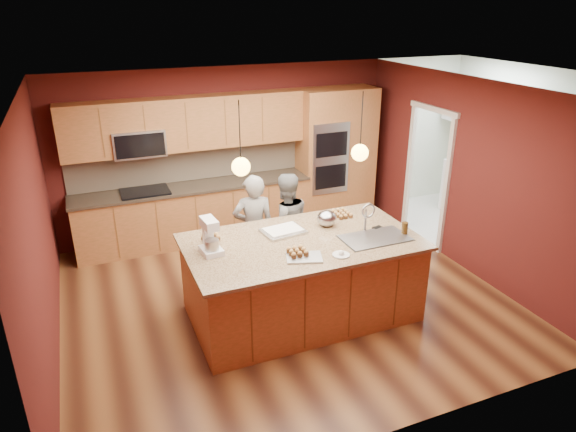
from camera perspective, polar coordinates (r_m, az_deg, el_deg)
name	(u,v)px	position (r m, az deg, el deg)	size (l,w,h in m)	color
floor	(284,297)	(6.86, -0.41, -9.01)	(5.50, 5.50, 0.00)	#412114
ceiling	(284,90)	(5.91, -0.48, 13.87)	(5.50, 5.50, 0.00)	white
wall_back	(227,151)	(8.51, -6.80, 7.17)	(5.50, 5.50, 0.00)	#4D1614
wall_front	(400,306)	(4.28, 12.36, -9.71)	(5.50, 5.50, 0.00)	#4D1614
wall_left	(37,239)	(5.89, -26.10, -2.28)	(5.00, 5.00, 0.00)	#4D1614
wall_right	(465,175)	(7.66, 19.05, 4.30)	(5.00, 5.00, 0.00)	#4D1614
cabinet_run	(191,182)	(8.24, -10.75, 3.73)	(3.74, 0.64, 2.30)	brown
oven_column	(336,156)	(8.95, 5.31, 6.68)	(1.30, 0.62, 2.30)	brown
doorway_trim	(427,179)	(8.32, 15.16, 4.00)	(0.08, 1.11, 2.20)	silver
laundry_room	(498,109)	(9.44, 22.30, 10.94)	(2.60, 2.70, 2.70)	beige
pendant_left	(241,166)	(5.45, -5.25, 5.51)	(0.20, 0.20, 0.80)	black
pendant_right	(360,152)	(6.01, 7.99, 7.02)	(0.20, 0.20, 0.80)	black
island	(303,277)	(6.28, 1.67, -6.79)	(2.75, 1.53, 1.39)	brown
person_left	(254,230)	(6.93, -3.81, -1.51)	(0.56, 0.37, 1.54)	black
person_right	(285,226)	(7.08, -0.29, -1.06)	(0.73, 0.57, 1.51)	slate
stand_mixer	(210,238)	(5.75, -8.63, -2.48)	(0.24, 0.32, 0.41)	white
sheet_cake	(283,231)	(6.24, -0.54, -1.65)	(0.54, 0.43, 0.05)	silver
cooling_rack	(304,257)	(5.64, 1.80, -4.60)	(0.39, 0.28, 0.02)	#A0A2A6
mixing_bowl	(327,218)	(6.42, 4.33, -0.28)	(0.25, 0.25, 0.21)	#AAADB2
plate	(341,255)	(5.72, 5.91, -4.31)	(0.20, 0.20, 0.01)	silver
tumbler	(405,228)	(6.34, 12.83, -1.33)	(0.08, 0.08, 0.15)	#3B260C
phone	(377,227)	(6.47, 9.87, -1.26)	(0.13, 0.07, 0.01)	black
cupcakes_left	(211,237)	(6.11, -8.60, -2.36)	(0.22, 0.15, 0.07)	#B58549
cupcakes_rack	(297,251)	(5.67, 1.05, -3.95)	(0.22, 0.22, 0.07)	#B58549
cupcakes_right	(342,213)	(6.76, 6.02, 0.29)	(0.21, 0.29, 0.06)	#B58549
washer	(495,199)	(9.46, 22.06, 1.80)	(0.62, 0.64, 1.00)	white
dryer	(465,187)	(9.90, 19.08, 3.04)	(0.60, 0.62, 0.97)	white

